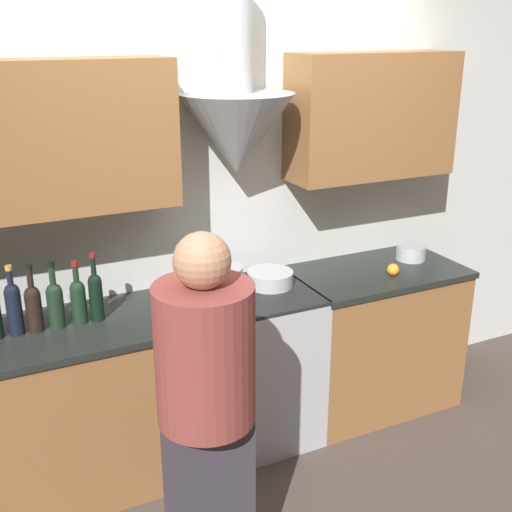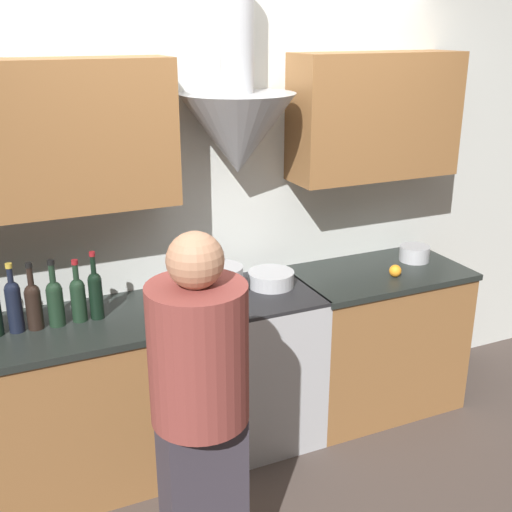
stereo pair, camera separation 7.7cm
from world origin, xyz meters
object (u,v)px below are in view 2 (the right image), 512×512
object	(u,v)px
wine_bottle_6	(33,303)
mixing_bowl	(271,279)
wine_bottle_8	(78,297)
saucepan	(414,253)
wine_bottle_5	(14,304)
wine_bottle_7	(55,300)
stove_range	(249,366)
stock_pot	(220,282)
orange_fruit	(395,271)
person_foreground_left	(200,413)
wine_bottle_9	(96,292)

from	to	relation	value
wine_bottle_6	mixing_bowl	xyz separation A→B (m)	(1.27, 0.02, -0.09)
wine_bottle_8	saucepan	world-z (taller)	wine_bottle_8
wine_bottle_5	wine_bottle_7	bearing A→B (deg)	-2.99
stove_range	wine_bottle_7	world-z (taller)	wine_bottle_7
stock_pot	orange_fruit	size ratio (longest dim) A/B	3.43
wine_bottle_7	mixing_bowl	size ratio (longest dim) A/B	1.30
orange_fruit	person_foreground_left	world-z (taller)	person_foreground_left
wine_bottle_5	saucepan	size ratio (longest dim) A/B	1.86
wine_bottle_5	wine_bottle_6	size ratio (longest dim) A/B	1.03
stove_range	person_foreground_left	xyz separation A→B (m)	(-0.61, -0.93, 0.42)
wine_bottle_6	wine_bottle_9	bearing A→B (deg)	-0.74
person_foreground_left	saucepan	bearing A→B (deg)	29.29
wine_bottle_6	wine_bottle_7	xyz separation A→B (m)	(0.10, -0.00, -0.00)
stove_range	stock_pot	distance (m)	0.56
stock_pot	orange_fruit	distance (m)	1.05
stove_range	wine_bottle_9	size ratio (longest dim) A/B	2.60
wine_bottle_6	mixing_bowl	bearing A→B (deg)	0.78
wine_bottle_9	wine_bottle_5	bearing A→B (deg)	178.67
stove_range	orange_fruit	bearing A→B (deg)	-8.04
wine_bottle_6	wine_bottle_7	world-z (taller)	same
stock_pot	person_foreground_left	xyz separation A→B (m)	(-0.45, -0.94, -0.12)
mixing_bowl	wine_bottle_6	bearing A→B (deg)	-179.22
wine_bottle_5	person_foreground_left	size ratio (longest dim) A/B	0.21
wine_bottle_8	mixing_bowl	distance (m)	1.06
wine_bottle_7	orange_fruit	size ratio (longest dim) A/B	4.72
stove_range	stock_pot	size ratio (longest dim) A/B	3.71
mixing_bowl	person_foreground_left	world-z (taller)	person_foreground_left
stove_range	wine_bottle_6	distance (m)	1.25
orange_fruit	stock_pot	bearing A→B (deg)	172.72
wine_bottle_5	stock_pot	distance (m)	1.03
wine_bottle_5	wine_bottle_7	distance (m)	0.19
wine_bottle_7	wine_bottle_9	xyz separation A→B (m)	(0.19, 0.00, 0.01)
stove_range	wine_bottle_9	distance (m)	1.00
wine_bottle_5	stock_pot	world-z (taller)	wine_bottle_5
stock_pot	saucepan	bearing A→B (deg)	1.91
stove_range	person_foreground_left	world-z (taller)	person_foreground_left
wine_bottle_8	wine_bottle_9	xyz separation A→B (m)	(0.08, -0.01, 0.01)
wine_bottle_6	person_foreground_left	bearing A→B (deg)	-62.87
wine_bottle_8	orange_fruit	distance (m)	1.78
wine_bottle_5	wine_bottle_9	distance (m)	0.38
mixing_bowl	saucepan	xyz separation A→B (m)	(0.99, 0.00, 0.00)
wine_bottle_7	wine_bottle_9	distance (m)	0.19
wine_bottle_9	wine_bottle_8	bearing A→B (deg)	176.52
wine_bottle_8	person_foreground_left	xyz separation A→B (m)	(0.29, -0.97, -0.15)
wine_bottle_8	stock_pot	size ratio (longest dim) A/B	1.30
stove_range	saucepan	bearing A→B (deg)	2.60
stove_range	stock_pot	world-z (taller)	stock_pot
wine_bottle_8	wine_bottle_9	bearing A→B (deg)	-3.48
mixing_bowl	wine_bottle_5	bearing A→B (deg)	-179.48
wine_bottle_8	orange_fruit	xyz separation A→B (m)	(1.77, -0.16, -0.09)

